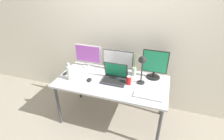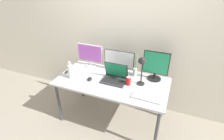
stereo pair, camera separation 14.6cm
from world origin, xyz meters
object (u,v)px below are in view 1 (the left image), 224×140
at_px(mouse_by_laptop, 66,73).
at_px(monitor_right, 155,64).
at_px(monitor_center, 118,60).
at_px(water_bottle, 69,72).
at_px(monitor_left, 88,55).
at_px(laptop_silver, 115,77).
at_px(bamboo_vase, 134,71).
at_px(desk_lamp, 142,64).
at_px(mouse_by_keyboard, 89,80).
at_px(work_desk, 112,84).
at_px(keyboard_main, 148,96).
at_px(soda_can_near_keyboard, 129,80).

bearing_deg(mouse_by_laptop, monitor_right, 20.31).
bearing_deg(monitor_center, water_bottle, -142.27).
relative_size(monitor_left, laptop_silver, 1.24).
height_order(monitor_left, bamboo_vase, monitor_left).
relative_size(mouse_by_laptop, desk_lamp, 0.23).
bearing_deg(mouse_by_keyboard, monitor_center, 31.74).
height_order(monitor_left, laptop_silver, monitor_left).
height_order(monitor_right, bamboo_vase, monitor_right).
xyz_separation_m(mouse_by_laptop, bamboo_vase, (1.02, 0.30, 0.06)).
xyz_separation_m(monitor_left, bamboo_vase, (0.79, -0.05, -0.12)).
xyz_separation_m(monitor_center, water_bottle, (-0.60, -0.46, -0.07)).
relative_size(work_desk, bamboo_vase, 4.58).
height_order(laptop_silver, mouse_by_keyboard, laptop_silver).
relative_size(keyboard_main, bamboo_vase, 1.02).
xyz_separation_m(monitor_center, desk_lamp, (0.42, -0.28, 0.13)).
relative_size(monitor_right, water_bottle, 1.66).
distance_m(monitor_center, desk_lamp, 0.52).
relative_size(soda_can_near_keyboard, bamboo_vase, 0.35).
xyz_separation_m(water_bottle, bamboo_vase, (0.88, 0.41, -0.04)).
bearing_deg(laptop_silver, work_desk, -140.89).
bearing_deg(monitor_center, mouse_by_laptop, -154.34).
bearing_deg(work_desk, monitor_right, 26.41).
xyz_separation_m(monitor_right, laptop_silver, (-0.53, -0.25, -0.17)).
bearing_deg(bamboo_vase, monitor_right, 4.71).
xyz_separation_m(monitor_center, monitor_right, (0.57, -0.03, 0.04)).
distance_m(monitor_center, soda_can_near_keyboard, 0.43).
height_order(mouse_by_laptop, soda_can_near_keyboard, soda_can_near_keyboard).
xyz_separation_m(keyboard_main, mouse_by_keyboard, (-0.87, 0.12, 0.01)).
xyz_separation_m(mouse_by_keyboard, mouse_by_laptop, (-0.43, 0.06, 0.00)).
height_order(work_desk, mouse_by_laptop, mouse_by_laptop).
height_order(keyboard_main, bamboo_vase, bamboo_vase).
distance_m(monitor_center, laptop_silver, 0.32).
xyz_separation_m(soda_can_near_keyboard, desk_lamp, (0.16, 0.04, 0.26)).
xyz_separation_m(monitor_left, laptop_silver, (0.55, -0.28, -0.14)).
distance_m(work_desk, desk_lamp, 0.56).
bearing_deg(bamboo_vase, keyboard_main, -59.53).
bearing_deg(laptop_silver, water_bottle, -164.34).
bearing_deg(desk_lamp, soda_can_near_keyboard, -165.48).
xyz_separation_m(monitor_right, bamboo_vase, (-0.29, -0.02, -0.15)).
xyz_separation_m(keyboard_main, water_bottle, (-1.16, 0.07, 0.11)).
bearing_deg(water_bottle, monitor_left, 78.87).
bearing_deg(monitor_right, keyboard_main, -91.02).
bearing_deg(mouse_by_laptop, monitor_center, 32.07).
bearing_deg(work_desk, water_bottle, -165.86).
bearing_deg(work_desk, mouse_by_keyboard, -161.63).
bearing_deg(water_bottle, laptop_silver, 15.66).
distance_m(monitor_center, mouse_by_keyboard, 0.55).
distance_m(monitor_right, water_bottle, 1.25).
height_order(monitor_center, bamboo_vase, bamboo_vase).
xyz_separation_m(monitor_left, mouse_by_laptop, (-0.23, -0.35, -0.19)).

